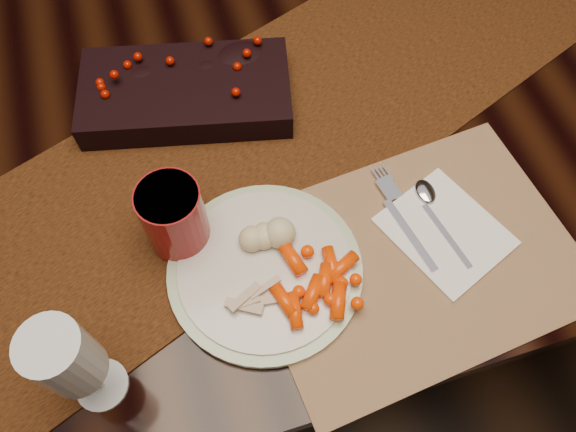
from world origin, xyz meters
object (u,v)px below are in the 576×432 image
object	(u,v)px
baby_carrots	(315,279)
red_cup	(174,218)
turkey_shreds	(254,303)
dining_table	(262,213)
placemat_main	(415,258)
dinner_plate	(265,269)
centerpiece	(185,89)
mashed_potatoes	(264,231)
napkin	(445,231)
wine_glass	(78,368)

from	to	relation	value
baby_carrots	red_cup	world-z (taller)	red_cup
baby_carrots	turkey_shreds	world-z (taller)	baby_carrots
dining_table	placemat_main	size ratio (longest dim) A/B	4.06
dinner_plate	turkey_shreds	bearing A→B (deg)	-120.36
centerpiece	red_cup	bearing A→B (deg)	-104.48
dining_table	red_cup	xyz separation A→B (m)	(-0.16, -0.21, 0.44)
centerpiece	turkey_shreds	world-z (taller)	centerpiece
mashed_potatoes	napkin	world-z (taller)	mashed_potatoes
dining_table	dinner_plate	distance (m)	0.49
dinner_plate	turkey_shreds	distance (m)	0.06
wine_glass	turkey_shreds	bearing A→B (deg)	10.64
turkey_shreds	baby_carrots	bearing A→B (deg)	4.99
baby_carrots	napkin	xyz separation A→B (m)	(0.20, 0.02, -0.02)
centerpiece	napkin	bearing A→B (deg)	-48.54
wine_glass	dinner_plate	bearing A→B (deg)	20.16
red_cup	dinner_plate	bearing A→B (deg)	-40.81
turkey_shreds	wine_glass	xyz separation A→B (m)	(-0.21, -0.04, 0.07)
centerpiece	wine_glass	bearing A→B (deg)	-115.95
baby_carrots	wine_glass	bearing A→B (deg)	-170.98
centerpiece	placemat_main	distance (m)	0.44
dinner_plate	baby_carrots	bearing A→B (deg)	-35.05
placemat_main	red_cup	xyz separation A→B (m)	(-0.31, 0.13, 0.06)
baby_carrots	dining_table	bearing A→B (deg)	89.10
centerpiece	mashed_potatoes	xyz separation A→B (m)	(0.05, -0.28, 0.01)
turkey_shreds	red_cup	world-z (taller)	red_cup
dinner_plate	red_cup	distance (m)	0.14
dinner_plate	mashed_potatoes	world-z (taller)	mashed_potatoes
napkin	red_cup	xyz separation A→B (m)	(-0.36, 0.10, 0.06)
baby_carrots	mashed_potatoes	world-z (taller)	mashed_potatoes
dinner_plate	napkin	world-z (taller)	dinner_plate
baby_carrots	red_cup	xyz separation A→B (m)	(-0.16, 0.13, 0.03)
mashed_potatoes	red_cup	world-z (taller)	red_cup
napkin	dining_table	bearing A→B (deg)	100.64
mashed_potatoes	red_cup	xyz separation A→B (m)	(-0.11, 0.04, 0.02)
placemat_main	napkin	size ratio (longest dim) A/B	2.75
baby_carrots	napkin	world-z (taller)	baby_carrots
mashed_potatoes	dining_table	bearing A→B (deg)	78.46
mashed_potatoes	napkin	bearing A→B (deg)	-13.46
turkey_shreds	wine_glass	size ratio (longest dim) A/B	0.41
baby_carrots	wine_glass	xyz separation A→B (m)	(-0.29, -0.05, 0.07)
placemat_main	mashed_potatoes	xyz separation A→B (m)	(-0.19, 0.08, 0.04)
centerpiece	turkey_shreds	bearing A→B (deg)	-88.45
baby_carrots	red_cup	size ratio (longest dim) A/B	0.95
turkey_shreds	mashed_potatoes	bearing A→B (deg)	66.41
centerpiece	turkey_shreds	xyz separation A→B (m)	(0.01, -0.37, -0.01)
mashed_potatoes	wine_glass	xyz separation A→B (m)	(-0.25, -0.13, 0.05)
dinner_plate	baby_carrots	size ratio (longest dim) A/B	2.42
mashed_potatoes	baby_carrots	bearing A→B (deg)	-61.03
centerpiece	red_cup	world-z (taller)	red_cup
baby_carrots	napkin	size ratio (longest dim) A/B	0.69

